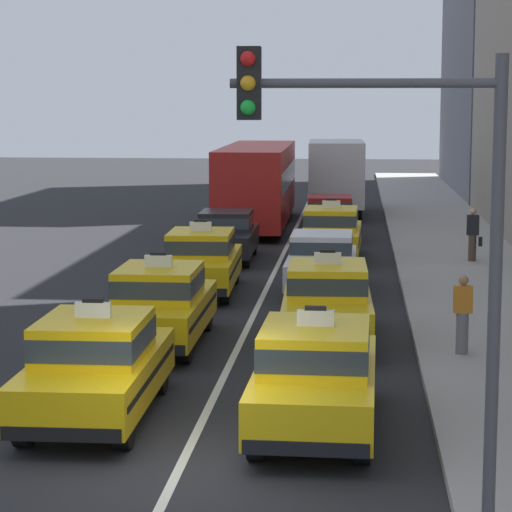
# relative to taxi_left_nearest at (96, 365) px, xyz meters

# --- Properties ---
(ground_plane) EXTENTS (160.00, 160.00, 0.00)m
(ground_plane) POSITION_rel_taxi_left_nearest_xyz_m (1.69, -2.33, -0.88)
(ground_plane) COLOR #232326
(lane_stripe_left_right) EXTENTS (0.14, 80.00, 0.01)m
(lane_stripe_left_right) POSITION_rel_taxi_left_nearest_xyz_m (1.69, 17.67, -0.87)
(lane_stripe_left_right) COLOR silver
(lane_stripe_left_right) RESTS_ON ground
(sidewalk_curb) EXTENTS (4.00, 90.00, 0.15)m
(sidewalk_curb) POSITION_rel_taxi_left_nearest_xyz_m (7.29, 12.67, -0.80)
(sidewalk_curb) COLOR #9E9993
(sidewalk_curb) RESTS_ON ground
(taxi_left_nearest) EXTENTS (1.87, 4.58, 1.96)m
(taxi_left_nearest) POSITION_rel_taxi_left_nearest_xyz_m (0.00, 0.00, 0.00)
(taxi_left_nearest) COLOR black
(taxi_left_nearest) RESTS_ON ground
(taxi_left_second) EXTENTS (1.84, 4.57, 1.96)m
(taxi_left_second) POSITION_rel_taxi_left_nearest_xyz_m (0.07, 5.28, 0.00)
(taxi_left_second) COLOR black
(taxi_left_second) RESTS_ON ground
(taxi_left_third) EXTENTS (1.96, 4.62, 1.96)m
(taxi_left_third) POSITION_rel_taxi_left_nearest_xyz_m (0.06, 11.46, 0.00)
(taxi_left_third) COLOR black
(taxi_left_third) RESTS_ON ground
(sedan_left_fourth) EXTENTS (1.84, 4.33, 1.58)m
(sedan_left_fourth) POSITION_rel_taxi_left_nearest_xyz_m (0.01, 17.39, -0.03)
(sedan_left_fourth) COLOR black
(sedan_left_fourth) RESTS_ON ground
(bus_left_fifth) EXTENTS (2.66, 11.23, 3.22)m
(bus_left_fifth) POSITION_rel_taxi_left_nearest_xyz_m (0.13, 26.83, 0.94)
(bus_left_fifth) COLOR black
(bus_left_fifth) RESTS_ON ground
(taxi_right_nearest) EXTENTS (1.90, 4.59, 1.96)m
(taxi_right_nearest) POSITION_rel_taxi_left_nearest_xyz_m (3.49, -0.32, 0.00)
(taxi_right_nearest) COLOR black
(taxi_right_nearest) RESTS_ON ground
(taxi_right_second) EXTENTS (1.94, 4.61, 1.96)m
(taxi_right_second) POSITION_rel_taxi_left_nearest_xyz_m (3.49, 5.99, 0.00)
(taxi_right_second) COLOR black
(taxi_right_second) RESTS_ON ground
(sedan_right_third) EXTENTS (1.78, 4.31, 1.58)m
(sedan_right_third) POSITION_rel_taxi_left_nearest_xyz_m (3.18, 11.94, -0.03)
(sedan_right_third) COLOR black
(sedan_right_third) RESTS_ON ground
(taxi_right_fourth) EXTENTS (1.92, 4.60, 1.96)m
(taxi_right_fourth) POSITION_rel_taxi_left_nearest_xyz_m (3.28, 17.85, 0.00)
(taxi_right_fourth) COLOR black
(taxi_right_fourth) RESTS_ON ground
(sedan_right_fifth) EXTENTS (1.92, 4.36, 1.58)m
(sedan_right_fifth) POSITION_rel_taxi_left_nearest_xyz_m (3.09, 23.07, -0.03)
(sedan_right_fifth) COLOR black
(sedan_right_fifth) RESTS_ON ground
(box_truck_right_sixth) EXTENTS (2.45, 7.02, 3.27)m
(box_truck_right_sixth) POSITION_rel_taxi_left_nearest_xyz_m (3.16, 31.40, 0.90)
(box_truck_right_sixth) COLOR black
(box_truck_right_sixth) RESTS_ON ground
(pedestrian_mid_block) EXTENTS (0.36, 0.24, 1.54)m
(pedestrian_mid_block) POSITION_rel_taxi_left_nearest_xyz_m (6.14, 4.47, 0.05)
(pedestrian_mid_block) COLOR slate
(pedestrian_mid_block) RESTS_ON sidewalk_curb
(pedestrian_by_storefront) EXTENTS (0.47, 0.24, 1.61)m
(pedestrian_by_storefront) POSITION_rel_taxi_left_nearest_xyz_m (7.62, 17.06, 0.08)
(pedestrian_by_storefront) COLOR #473828
(pedestrian_by_storefront) RESTS_ON sidewalk_curb
(traffic_light_pole) EXTENTS (2.87, 0.33, 5.58)m
(traffic_light_pole) POSITION_rel_taxi_left_nearest_xyz_m (4.58, -5.09, 2.94)
(traffic_light_pole) COLOR #47474C
(traffic_light_pole) RESTS_ON ground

